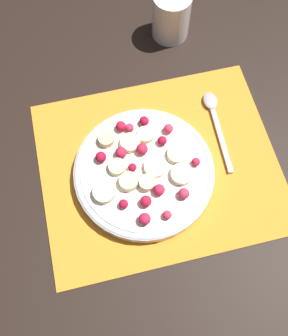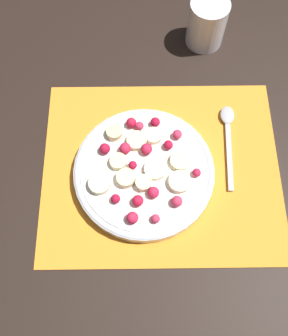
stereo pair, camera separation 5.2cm
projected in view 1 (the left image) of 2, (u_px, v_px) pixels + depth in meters
The scene contains 5 objects.
ground_plane at pixel (159, 166), 0.66m from camera, with size 3.00×3.00×0.00m, color black.
placemat at pixel (159, 165), 0.66m from camera, with size 0.41×0.34×0.01m.
fruit_bowl at pixel (144, 171), 0.63m from camera, with size 0.24×0.24×0.04m.
spoon at pixel (214, 115), 0.69m from camera, with size 0.03×0.17×0.01m.
drinking_glass at pixel (171, 15), 0.73m from camera, with size 0.07×0.07×0.09m.
Camera 1 is at (0.08, 0.24, 0.61)m, focal length 40.00 mm.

